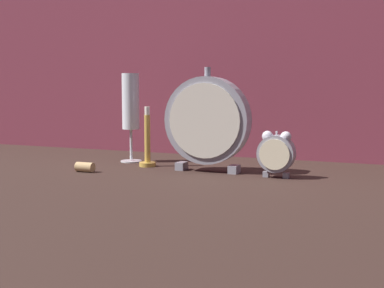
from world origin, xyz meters
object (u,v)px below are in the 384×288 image
champagne_flute (131,107)px  wine_cork (85,167)px  mantel_clock_silver (207,121)px  alarm_clock_twin_bell (276,152)px  brass_candlestick (147,147)px

champagne_flute → wine_cork: size_ratio=5.33×
mantel_clock_silver → wine_cork: bearing=-156.0°
alarm_clock_twin_bell → champagne_flute: size_ratio=0.44×
brass_candlestick → wine_cork: size_ratio=3.42×
alarm_clock_twin_bell → wine_cork: size_ratio=2.35×
brass_candlestick → alarm_clock_twin_bell: bearing=-6.5°
champagne_flute → brass_candlestick: (0.08, -0.05, -0.09)m
alarm_clock_twin_bell → champagne_flute: 0.42m
champagne_flute → brass_candlestick: bearing=-35.7°
mantel_clock_silver → brass_candlestick: (-0.16, 0.02, -0.07)m
alarm_clock_twin_bell → wine_cork: (-0.41, -0.09, -0.04)m
alarm_clock_twin_bell → wine_cork: 0.43m
brass_candlestick → wine_cork: 0.16m
alarm_clock_twin_bell → brass_candlestick: size_ratio=0.69×
champagne_flute → brass_candlestick: size_ratio=1.56×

